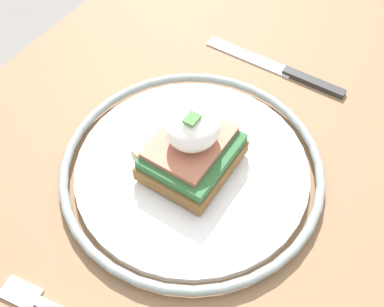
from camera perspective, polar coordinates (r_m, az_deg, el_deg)
dining_table at (r=0.62m, az=3.93°, el=-11.61°), size 0.95×0.70×0.73m
plate at (r=0.52m, az=0.00°, el=-1.79°), size 0.28×0.28×0.02m
sandwich at (r=0.49m, az=-0.05°, el=0.82°), size 0.10×0.12×0.08m
knife at (r=0.63m, az=10.99°, el=9.57°), size 0.02×0.19×0.01m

